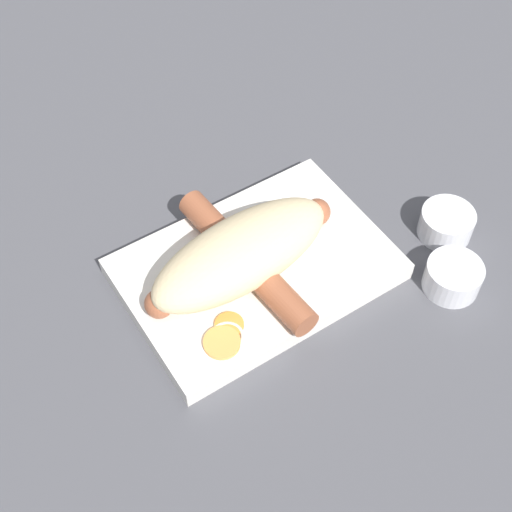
{
  "coord_description": "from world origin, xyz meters",
  "views": [
    {
      "loc": [
        0.22,
        0.34,
        0.55
      ],
      "look_at": [
        0.0,
        0.0,
        0.03
      ],
      "focal_mm": 50.0,
      "sensor_mm": 36.0,
      "label": 1
    }
  ],
  "objects": [
    {
      "name": "ground_plane",
      "position": [
        0.0,
        0.0,
        0.0
      ],
      "size": [
        3.0,
        3.0,
        0.0
      ],
      "primitive_type": "plane",
      "color": "#4C4C51"
    },
    {
      "name": "condiment_cup_far",
      "position": [
        -0.19,
        0.06,
        0.01
      ],
      "size": [
        0.05,
        0.05,
        0.03
      ],
      "color": "white",
      "rests_on": "ground_plane"
    },
    {
      "name": "sausage",
      "position": [
        0.01,
        -0.0,
        0.03
      ],
      "size": [
        0.2,
        0.18,
        0.03
      ],
      "color": "#9E5638",
      "rests_on": "food_tray"
    },
    {
      "name": "condiment_cup_near",
      "position": [
        -0.15,
        0.11,
        0.01
      ],
      "size": [
        0.05,
        0.05,
        0.03
      ],
      "color": "white",
      "rests_on": "ground_plane"
    },
    {
      "name": "food_tray",
      "position": [
        0.0,
        0.0,
        0.01
      ],
      "size": [
        0.25,
        0.17,
        0.02
      ],
      "color": "silver",
      "rests_on": "ground_plane"
    },
    {
      "name": "pickled_veggies",
      "position": [
        0.07,
        0.05,
        0.02
      ],
      "size": [
        0.05,
        0.05,
        0.0
      ],
      "color": "orange",
      "rests_on": "food_tray"
    },
    {
      "name": "bread_roll",
      "position": [
        0.02,
        -0.0,
        0.05
      ],
      "size": [
        0.19,
        0.09,
        0.05
      ],
      "color": "beige",
      "rests_on": "food_tray"
    }
  ]
}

